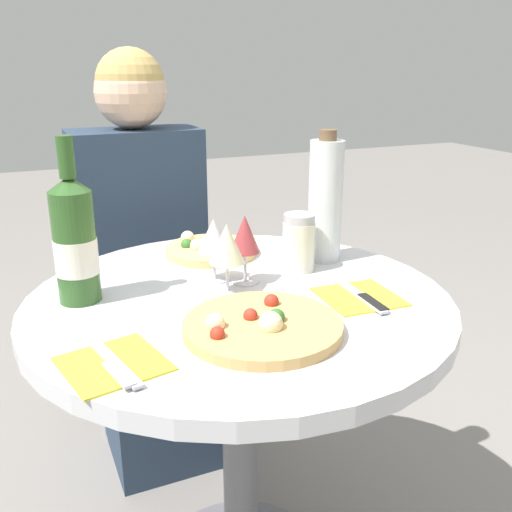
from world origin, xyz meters
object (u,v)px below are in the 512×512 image
dining_table (239,357)px  pizza_large (262,326)px  tall_carafe (325,200)px  seated_diner (148,279)px  wine_bottle (75,241)px  chair_behind_diner (141,295)px

dining_table → pizza_large: 0.23m
tall_carafe → seated_diner: bearing=124.8°
wine_bottle → dining_table: bearing=-19.6°
wine_bottle → tall_carafe: wine_bottle is taller
wine_bottle → seated_diner: bearing=63.5°
wine_bottle → tall_carafe: (0.57, 0.02, 0.02)m
seated_diner → wine_bottle: size_ratio=3.75×
chair_behind_diner → wine_bottle: bearing=68.6°
pizza_large → chair_behind_diner: bearing=91.7°
chair_behind_diner → seated_diner: seated_diner is taller
dining_table → wine_bottle: (-0.30, 0.11, 0.27)m
pizza_large → tall_carafe: tall_carafe is taller
chair_behind_diner → wine_bottle: 0.78m
seated_diner → pizza_large: bearing=92.0°
dining_table → wine_bottle: size_ratio=2.66×
tall_carafe → wine_bottle: bearing=-177.7°
wine_bottle → tall_carafe: 0.57m
chair_behind_diner → seated_diner: 0.17m
pizza_large → seated_diner: bearing=92.0°
seated_diner → pizza_large: seated_diner is taller
pizza_large → wine_bottle: wine_bottle is taller
pizza_large → wine_bottle: (-0.27, 0.28, 0.11)m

